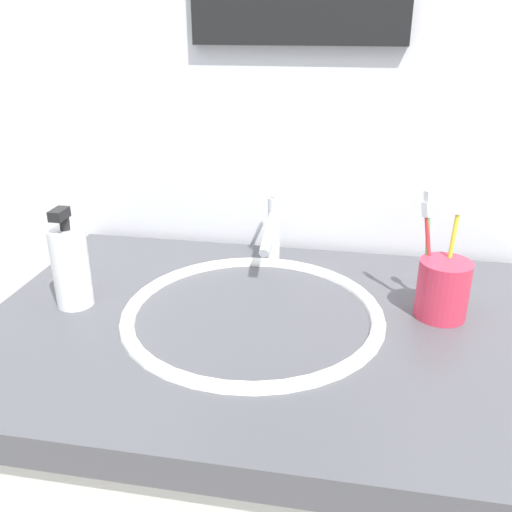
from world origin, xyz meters
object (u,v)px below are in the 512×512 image
Objects in this scene: toothbrush_green at (428,243)px; toothbrush_cup at (443,289)px; toothbrush_red at (428,249)px; faucet at (272,230)px; toothbrush_yellow at (451,248)px; soap_dispenser at (71,266)px.

toothbrush_cup is at bearing -43.59° from toothbrush_green.
toothbrush_red is at bearing 137.15° from toothbrush_cup.
faucet is 0.30m from toothbrush_red.
faucet is 0.91× the size of toothbrush_red.
toothbrush_yellow is at bearing 70.26° from toothbrush_cup.
toothbrush_green reaches higher than toothbrush_cup.
soap_dispenser is (-0.30, -0.22, -0.00)m from faucet.
toothbrush_red is 0.01m from toothbrush_green.
soap_dispenser is at bearing -143.48° from faucet.
soap_dispenser is (-0.57, -0.09, -0.03)m from toothbrush_red.
toothbrush_green is at bearing 171.12° from toothbrush_yellow.
toothbrush_red is at bearing -25.12° from faucet.
toothbrush_green is 0.58m from soap_dispenser.
soap_dispenser is (-0.59, -0.07, 0.02)m from toothbrush_cup.
faucet is at bearing 36.52° from soap_dispenser.
soap_dispenser is at bearing -171.43° from toothbrush_yellow.
toothbrush_green is 1.12× the size of soap_dispenser.
toothbrush_red is at bearing 9.39° from soap_dispenser.
toothbrush_green is 1.04× the size of toothbrush_yellow.
toothbrush_green reaches higher than toothbrush_yellow.
toothbrush_green is (-0.00, 0.00, 0.01)m from toothbrush_red.
toothbrush_red is 0.58m from soap_dispenser.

